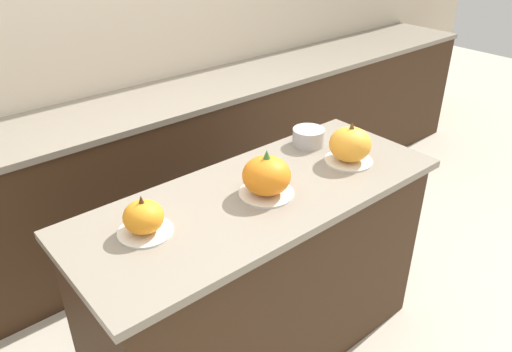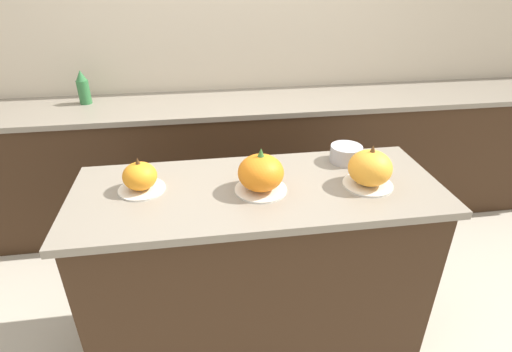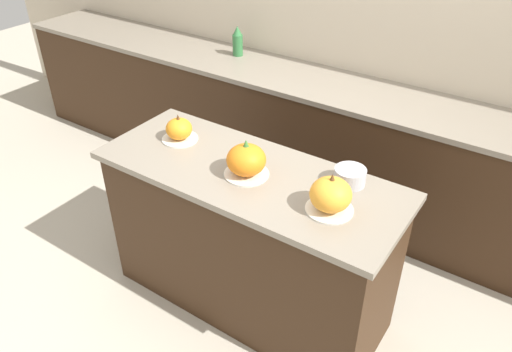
# 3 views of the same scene
# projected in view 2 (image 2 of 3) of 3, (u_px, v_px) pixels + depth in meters

# --- Properties ---
(ground_plane) EXTENTS (12.00, 12.00, 0.00)m
(ground_plane) POSITION_uv_depth(u_px,v_px,m) (258.00, 332.00, 2.19)
(ground_plane) COLOR #BCB29E
(wall_back) EXTENTS (8.00, 0.06, 2.50)m
(wall_back) POSITION_uv_depth(u_px,v_px,m) (226.00, 46.00, 2.91)
(wall_back) COLOR beige
(wall_back) RESTS_ON ground_plane
(kitchen_island) EXTENTS (1.62, 0.64, 0.92)m
(kitchen_island) POSITION_uv_depth(u_px,v_px,m) (258.00, 268.00, 1.97)
(kitchen_island) COLOR #382314
(kitchen_island) RESTS_ON ground_plane
(back_counter) EXTENTS (6.00, 0.60, 0.94)m
(back_counter) POSITION_uv_depth(u_px,v_px,m) (234.00, 162.00, 2.99)
(back_counter) COLOR #382314
(back_counter) RESTS_ON ground_plane
(pumpkin_cake_left) EXTENTS (0.20, 0.20, 0.16)m
(pumpkin_cake_left) POSITION_uv_depth(u_px,v_px,m) (140.00, 177.00, 1.70)
(pumpkin_cake_left) COLOR silver
(pumpkin_cake_left) RESTS_ON kitchen_island
(pumpkin_cake_center) EXTENTS (0.23, 0.23, 0.20)m
(pumpkin_cake_center) POSITION_uv_depth(u_px,v_px,m) (261.00, 174.00, 1.69)
(pumpkin_cake_center) COLOR silver
(pumpkin_cake_center) RESTS_ON kitchen_island
(pumpkin_cake_right) EXTENTS (0.22, 0.22, 0.19)m
(pumpkin_cake_right) POSITION_uv_depth(u_px,v_px,m) (370.00, 169.00, 1.73)
(pumpkin_cake_right) COLOR silver
(pumpkin_cake_right) RESTS_ON kitchen_island
(bottle_tall) EXTENTS (0.08, 0.08, 0.23)m
(bottle_tall) POSITION_uv_depth(u_px,v_px,m) (83.00, 88.00, 2.68)
(bottle_tall) COLOR #2D6B38
(bottle_tall) RESTS_ON back_counter
(mixing_bowl) EXTENTS (0.15, 0.15, 0.08)m
(mixing_bowl) POSITION_uv_depth(u_px,v_px,m) (346.00, 154.00, 1.96)
(mixing_bowl) COLOR #ADADB2
(mixing_bowl) RESTS_ON kitchen_island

